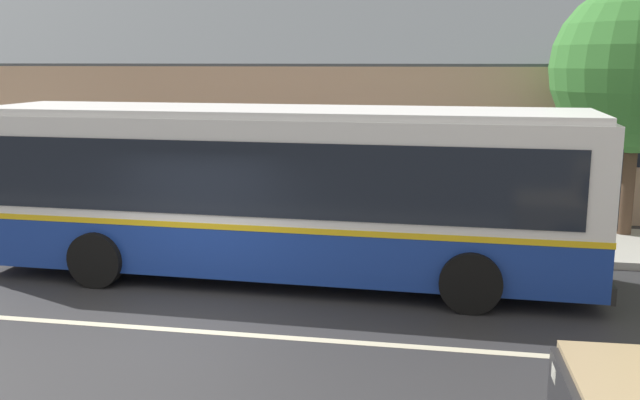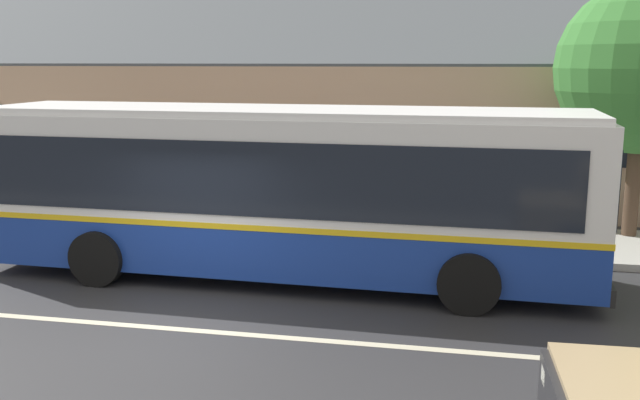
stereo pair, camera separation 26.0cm
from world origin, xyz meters
The scene contains 7 objects.
ground_plane centered at (0.00, 0.00, 0.00)m, with size 300.00×300.00×0.00m, color #2D2D30.
sidewalk_far centered at (0.00, 6.00, 0.07)m, with size 60.00×3.00×0.15m, color #ADAAA3.
lane_divider_stripe centered at (0.00, 0.00, 0.00)m, with size 60.00×0.16×0.01m, color beige.
community_building centered at (-0.19, 13.79, 2.06)m, with size 25.79×10.64×7.47m.
transit_bus centered at (1.13, 2.90, 1.69)m, with size 11.27×2.97×3.13m.
bench_by_building centered at (-4.45, 6.02, 0.58)m, with size 1.82×0.51×0.94m.
street_tree_primary centered at (7.98, 6.95, 3.68)m, with size 3.69×3.69×5.65m.
Camera 2 is at (4.38, -9.49, 3.97)m, focal length 40.00 mm.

